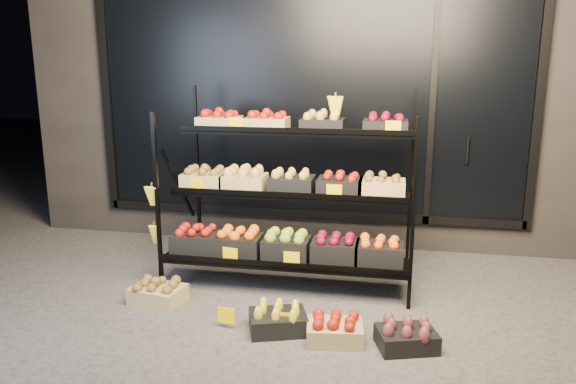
% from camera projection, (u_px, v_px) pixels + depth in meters
% --- Properties ---
extents(ground, '(24.00, 24.00, 0.00)m').
position_uv_depth(ground, '(276.00, 308.00, 4.41)').
color(ground, '#514F4C').
rests_on(ground, ground).
extents(building, '(6.00, 2.08, 3.50)m').
position_uv_depth(building, '(322.00, 72.00, 6.47)').
color(building, '#2D2826').
rests_on(building, ground).
extents(display_rack, '(2.18, 1.02, 1.71)m').
position_uv_depth(display_rack, '(289.00, 193.00, 4.80)').
color(display_rack, black).
rests_on(display_rack, ground).
extents(tag_floor_a, '(0.13, 0.01, 0.12)m').
position_uv_depth(tag_floor_a, '(226.00, 321.00, 4.06)').
color(tag_floor_a, '#FFCD00').
rests_on(tag_floor_a, ground).
extents(tag_floor_b, '(0.13, 0.01, 0.12)m').
position_uv_depth(tag_floor_b, '(289.00, 326.00, 3.98)').
color(tag_floor_b, '#FFCD00').
rests_on(tag_floor_b, ground).
extents(floor_crate_left, '(0.45, 0.37, 0.20)m').
position_uv_depth(floor_crate_left, '(158.00, 292.00, 4.48)').
color(floor_crate_left, tan).
rests_on(floor_crate_left, ground).
extents(floor_crate_midleft, '(0.47, 0.41, 0.20)m').
position_uv_depth(floor_crate_midleft, '(278.00, 319.00, 4.01)').
color(floor_crate_midleft, black).
rests_on(floor_crate_midleft, ground).
extents(floor_crate_midright, '(0.42, 0.33, 0.20)m').
position_uv_depth(floor_crate_midright, '(335.00, 329.00, 3.87)').
color(floor_crate_midright, tan).
rests_on(floor_crate_midright, ground).
extents(floor_crate_right, '(0.45, 0.38, 0.20)m').
position_uv_depth(floor_crate_right, '(407.00, 336.00, 3.78)').
color(floor_crate_right, black).
rests_on(floor_crate_right, ground).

